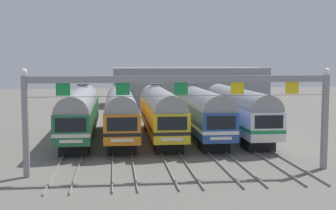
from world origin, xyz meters
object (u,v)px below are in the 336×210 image
at_px(commuter_train_yellow, 161,111).
at_px(catenary_gantry, 181,95).
at_px(commuter_train_orange, 121,111).
at_px(commuter_train_green, 80,112).
at_px(commuter_train_white, 238,110).
at_px(commuter_train_blue, 200,110).

height_order(commuter_train_yellow, catenary_gantry, catenary_gantry).
xyz_separation_m(commuter_train_orange, commuter_train_yellow, (3.80, 0.00, 0.00)).
relative_size(commuter_train_green, commuter_train_white, 1.00).
relative_size(commuter_train_blue, commuter_train_white, 1.00).
xyz_separation_m(commuter_train_blue, catenary_gantry, (-3.80, -13.50, 2.52)).
bearing_deg(commuter_train_blue, commuter_train_yellow, 180.00).
bearing_deg(commuter_train_white, catenary_gantry, -119.40).
distance_m(commuter_train_yellow, commuter_train_white, 7.60).
relative_size(commuter_train_yellow, commuter_train_white, 1.00).
xyz_separation_m(commuter_train_green, commuter_train_blue, (11.41, 0.00, 0.00)).
relative_size(commuter_train_green, commuter_train_orange, 1.00).
xyz_separation_m(commuter_train_blue, commuter_train_white, (3.80, -0.00, -0.00)).
bearing_deg(catenary_gantry, commuter_train_orange, 105.73).
height_order(commuter_train_green, commuter_train_blue, same).
height_order(commuter_train_orange, commuter_train_yellow, same).
relative_size(commuter_train_yellow, commuter_train_blue, 1.00).
xyz_separation_m(commuter_train_green, commuter_train_white, (15.21, -0.00, -0.00)).
distance_m(commuter_train_orange, commuter_train_white, 11.41).
relative_size(commuter_train_white, catenary_gantry, 0.88).
bearing_deg(commuter_train_blue, commuter_train_green, 180.00).
distance_m(commuter_train_blue, catenary_gantry, 14.25).
bearing_deg(commuter_train_yellow, commuter_train_orange, 180.00).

